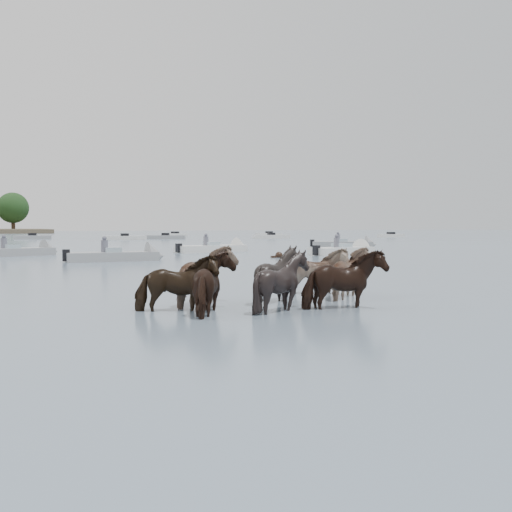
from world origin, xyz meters
name	(u,v)px	position (x,y,z in m)	size (l,w,h in m)	color
ground	(359,314)	(0.00, 0.00, 0.00)	(400.00, 400.00, 0.00)	slate
pony_herd	(273,282)	(-0.95, 2.07, 0.53)	(6.76, 3.96, 1.65)	black
swimming_pony	(278,256)	(8.69, 19.85, 0.10)	(0.72, 0.44, 0.44)	black
motorboat_a	(24,252)	(-4.46, 28.78, 0.23)	(5.66, 3.13, 1.92)	gray
motorboat_b	(127,256)	(0.04, 20.73, 0.23)	(5.30, 1.78, 1.92)	gray
motorboat_c	(221,249)	(8.56, 28.29, 0.23)	(5.87, 2.54, 1.92)	silver
motorboat_d	(349,251)	(14.65, 21.20, 0.23)	(5.35, 2.79, 1.92)	silver
motorboat_e	(351,244)	(22.39, 32.04, 0.23)	(5.80, 3.76, 1.92)	gray
distant_flotilla	(37,238)	(0.38, 72.58, 0.26)	(104.96, 26.27, 0.93)	silver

